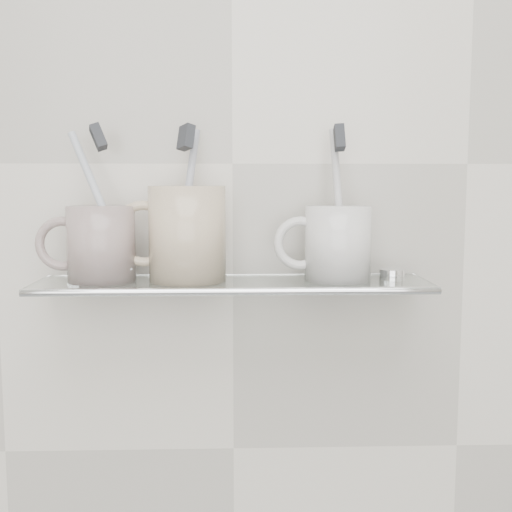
{
  "coord_description": "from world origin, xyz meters",
  "views": [
    {
      "loc": [
        0.0,
        0.23,
        1.23
      ],
      "look_at": [
        0.03,
        1.04,
        1.13
      ],
      "focal_mm": 45.0,
      "sensor_mm": 36.0,
      "label": 1
    }
  ],
  "objects_px": {
    "shelf_glass": "(233,284)",
    "mug_right": "(338,243)",
    "mug_left": "(101,244)",
    "mug_center": "(187,234)"
  },
  "relations": [
    {
      "from": "shelf_glass",
      "to": "mug_right",
      "type": "bearing_deg",
      "value": 2.12
    },
    {
      "from": "mug_center",
      "to": "mug_right",
      "type": "distance_m",
      "value": 0.19
    },
    {
      "from": "shelf_glass",
      "to": "mug_right",
      "type": "height_order",
      "value": "mug_right"
    },
    {
      "from": "shelf_glass",
      "to": "mug_right",
      "type": "relative_size",
      "value": 5.25
    },
    {
      "from": "mug_center",
      "to": "mug_left",
      "type": "bearing_deg",
      "value": 165.49
    },
    {
      "from": "mug_left",
      "to": "mug_right",
      "type": "bearing_deg",
      "value": -6.95
    },
    {
      "from": "shelf_glass",
      "to": "mug_right",
      "type": "xyz_separation_m",
      "value": [
        0.14,
        0.0,
        0.05
      ]
    },
    {
      "from": "shelf_glass",
      "to": "mug_center",
      "type": "distance_m",
      "value": 0.09
    },
    {
      "from": "shelf_glass",
      "to": "mug_left",
      "type": "xyz_separation_m",
      "value": [
        -0.17,
        0.0,
        0.05
      ]
    },
    {
      "from": "mug_center",
      "to": "mug_right",
      "type": "relative_size",
      "value": 1.27
    }
  ]
}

